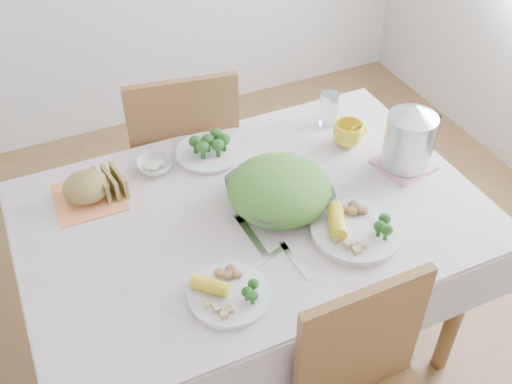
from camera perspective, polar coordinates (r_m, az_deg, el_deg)
name	(u,v)px	position (r m, az deg, el deg)	size (l,w,h in m)	color
floor	(254,345)	(2.56, -0.23, -14.38)	(3.60, 3.60, 0.00)	brown
dining_table	(253,286)	(2.26, -0.25, -8.98)	(1.40, 0.90, 0.75)	brown
tablecloth	(253,212)	(1.98, -0.28, -1.90)	(1.50, 1.00, 0.01)	beige
chair_far	(182,162)	(2.67, -7.07, 2.85)	(0.45, 0.45, 0.99)	brown
salad_bowl	(279,195)	(1.98, 2.20, -0.27)	(0.32, 0.32, 0.08)	white
dinner_plate_left	(229,294)	(1.72, -2.58, -9.71)	(0.24, 0.24, 0.02)	white
dinner_plate_right	(356,231)	(1.92, 9.49, -3.73)	(0.29, 0.29, 0.02)	white
broccoli_plate	(209,153)	(2.21, -4.54, 3.71)	(0.24, 0.24, 0.02)	beige
napkin	(89,198)	(2.10, -15.61, -0.52)	(0.23, 0.23, 0.00)	#FF904D
bread_loaf	(86,185)	(2.06, -15.89, 0.64)	(0.16, 0.15, 0.09)	olive
fruit_bowl	(155,166)	(2.16, -9.61, 2.49)	(0.13, 0.13, 0.04)	white
yellow_mug	(348,134)	(2.26, 8.75, 5.49)	(0.11, 0.11, 0.09)	yellow
glass_tumbler	(329,110)	(2.35, 6.95, 7.80)	(0.07, 0.07, 0.14)	white
pink_tray	(404,164)	(2.21, 13.90, 2.58)	(0.18, 0.18, 0.01)	pink
electric_kettle	(409,139)	(2.15, 14.37, 4.93)	(0.17, 0.17, 0.24)	#B2B5BA
fork_left	(252,237)	(1.89, -0.37, -4.27)	(0.02, 0.20, 0.00)	silver
fork_right	(296,261)	(1.82, 3.83, -6.62)	(0.02, 0.16, 0.00)	silver
knife	(264,260)	(1.82, 0.81, -6.53)	(0.02, 0.16, 0.00)	silver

